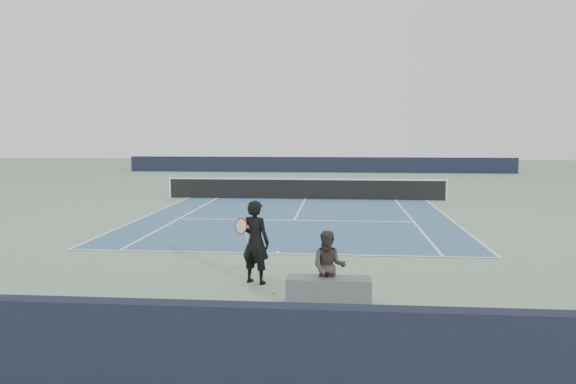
# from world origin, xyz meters

# --- Properties ---
(ground) EXTENTS (80.00, 80.00, 0.00)m
(ground) POSITION_xyz_m (0.00, 0.00, 0.00)
(ground) COLOR gray
(court_surface) EXTENTS (10.97, 23.77, 0.01)m
(court_surface) POSITION_xyz_m (0.00, 0.00, 0.01)
(court_surface) COLOR #375F83
(court_surface) RESTS_ON ground
(tennis_net) EXTENTS (12.90, 0.10, 1.07)m
(tennis_net) POSITION_xyz_m (0.00, 0.00, 0.50)
(tennis_net) COLOR silver
(tennis_net) RESTS_ON ground
(windscreen_far) EXTENTS (30.00, 0.25, 1.20)m
(windscreen_far) POSITION_xyz_m (0.00, 17.88, 0.60)
(windscreen_far) COLOR black
(windscreen_far) RESTS_ON ground
(windscreen_near) EXTENTS (30.00, 0.25, 1.20)m
(windscreen_near) POSITION_xyz_m (0.00, -19.88, 0.60)
(windscreen_near) COLOR black
(windscreen_near) RESTS_ON ground
(tennis_player) EXTENTS (0.84, 0.68, 1.70)m
(tennis_player) POSITION_xyz_m (-0.13, -14.65, 0.85)
(tennis_player) COLOR black
(tennis_player) RESTS_ON ground
(tennis_ball) EXTENTS (0.06, 0.06, 0.06)m
(tennis_ball) POSITION_xyz_m (0.32, -15.40, 0.03)
(tennis_ball) COLOR yellow
(tennis_ball) RESTS_ON ground
(spectator_bench) EXTENTS (1.53, 0.57, 1.32)m
(spectator_bench) POSITION_xyz_m (1.38, -15.93, 0.47)
(spectator_bench) COLOR #56565B
(spectator_bench) RESTS_ON ground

